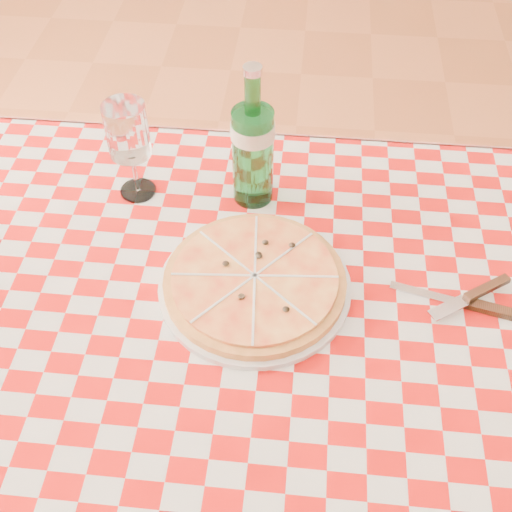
{
  "coord_description": "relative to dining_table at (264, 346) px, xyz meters",
  "views": [
    {
      "loc": [
        0.05,
        -0.61,
        1.57
      ],
      "look_at": [
        -0.02,
        0.06,
        0.82
      ],
      "focal_mm": 45.0,
      "sensor_mm": 36.0,
      "label": 1
    }
  ],
  "objects": [
    {
      "name": "dining_table",
      "position": [
        0.0,
        0.0,
        0.0
      ],
      "size": [
        1.2,
        0.8,
        0.75
      ],
      "color": "brown",
      "rests_on": "ground"
    },
    {
      "name": "tablecloth",
      "position": [
        0.0,
        0.0,
        0.09
      ],
      "size": [
        1.3,
        0.9,
        0.01
      ],
      "primitive_type": "cube",
      "color": "#A40C0A",
      "rests_on": "dining_table"
    },
    {
      "name": "pizza_plate",
      "position": [
        -0.02,
        0.04,
        0.12
      ],
      "size": [
        0.33,
        0.33,
        0.04
      ],
      "primitive_type": null,
      "rotation": [
        0.0,
        0.0,
        0.08
      ],
      "color": "gold",
      "rests_on": "tablecloth"
    },
    {
      "name": "water_bottle",
      "position": [
        -0.05,
        0.26,
        0.23
      ],
      "size": [
        0.08,
        0.08,
        0.27
      ],
      "primitive_type": null,
      "rotation": [
        0.0,
        0.0,
        0.0
      ],
      "color": "#1B6E2D",
      "rests_on": "tablecloth"
    },
    {
      "name": "wine_glass",
      "position": [
        -0.26,
        0.25,
        0.19
      ],
      "size": [
        0.08,
        0.08,
        0.19
      ],
      "primitive_type": null,
      "rotation": [
        0.0,
        0.0,
        -0.14
      ],
      "color": "white",
      "rests_on": "tablecloth"
    },
    {
      "name": "cutlery",
      "position": [
        0.31,
        0.04,
        0.11
      ],
      "size": [
        0.26,
        0.23,
        0.02
      ],
      "primitive_type": null,
      "rotation": [
        0.0,
        0.0,
        0.25
      ],
      "color": "silver",
      "rests_on": "tablecloth"
    }
  ]
}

